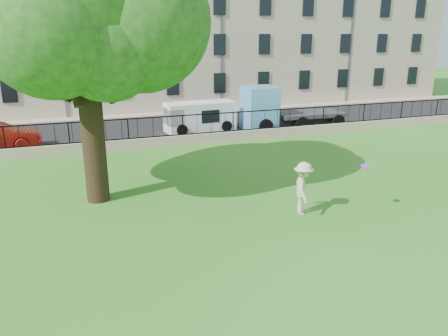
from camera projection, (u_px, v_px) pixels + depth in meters
name	position (u px, v px, depth m)	size (l,w,h in m)	color
ground	(278.00, 233.00, 13.77)	(120.00, 120.00, 0.00)	#27711B
retaining_wall	(183.00, 140.00, 24.49)	(50.00, 0.40, 0.60)	tan
iron_railing	(183.00, 125.00, 24.24)	(50.00, 0.05, 1.13)	black
street	(165.00, 129.00, 28.81)	(60.00, 9.00, 0.01)	black
sidewalk	(151.00, 115.00, 33.47)	(60.00, 1.40, 0.12)	tan
building_row	(135.00, 22.00, 36.55)	(56.40, 10.40, 13.80)	#C1BB99
tree	(77.00, 3.00, 14.50)	(8.33, 6.53, 10.48)	black
man	(303.00, 188.00, 15.01)	(1.21, 0.69, 1.87)	beige
frisbee	(365.00, 166.00, 14.73)	(0.27, 0.27, 0.03)	#9127DF
white_van	(200.00, 117.00, 28.00)	(4.41, 1.72, 1.85)	white
blue_truck	(292.00, 107.00, 28.92)	(6.65, 2.36, 2.79)	#5DA1DB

